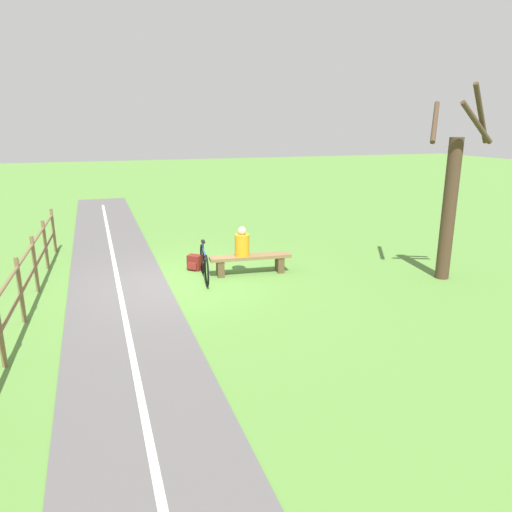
% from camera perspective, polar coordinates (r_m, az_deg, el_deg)
% --- Properties ---
extents(ground_plane, '(80.00, 80.00, 0.00)m').
position_cam_1_polar(ground_plane, '(11.11, -9.26, -3.32)').
color(ground_plane, '#548438').
extents(paved_path, '(2.53, 36.02, 0.02)m').
position_cam_1_polar(paved_path, '(7.33, -14.21, -13.97)').
color(paved_path, '#565454').
rests_on(paved_path, ground_plane).
extents(path_centre_line, '(0.42, 32.00, 0.00)m').
position_cam_1_polar(path_centre_line, '(7.32, -14.22, -13.91)').
color(path_centre_line, silver).
rests_on(path_centre_line, paved_path).
extents(bench, '(2.03, 0.54, 0.48)m').
position_cam_1_polar(bench, '(11.58, -0.68, -0.57)').
color(bench, brown).
rests_on(bench, ground_plane).
extents(person_seated, '(0.38, 0.38, 0.72)m').
position_cam_1_polar(person_seated, '(11.42, -1.69, 1.51)').
color(person_seated, orange).
rests_on(person_seated, bench).
extents(bicycle, '(0.25, 1.74, 0.92)m').
position_cam_1_polar(bicycle, '(11.22, -6.26, -0.94)').
color(bicycle, black).
rests_on(bicycle, ground_plane).
extents(backpack, '(0.42, 0.41, 0.38)m').
position_cam_1_polar(backpack, '(12.05, -7.40, -0.80)').
color(backpack, maroon).
rests_on(backpack, ground_plane).
extents(tree_far_left, '(1.43, 1.43, 4.41)m').
position_cam_1_polar(tree_far_left, '(11.80, 22.46, 6.37)').
color(tree_far_left, '#473323').
rests_on(tree_far_left, ground_plane).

